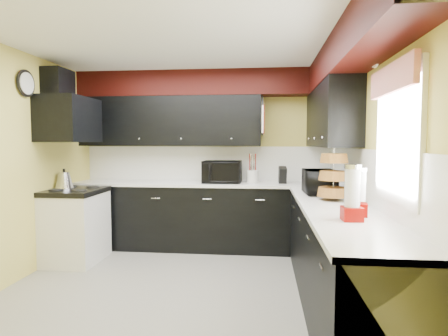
% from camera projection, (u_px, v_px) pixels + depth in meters
% --- Properties ---
extents(ground, '(3.60, 3.60, 0.00)m').
position_uv_depth(ground, '(180.00, 289.00, 3.83)').
color(ground, gray).
rests_on(ground, ground).
extents(wall_back, '(3.60, 0.06, 2.50)m').
position_uv_depth(wall_back, '(206.00, 159.00, 5.53)').
color(wall_back, '#E0C666').
rests_on(wall_back, ground).
extents(wall_right, '(0.06, 3.60, 2.50)m').
position_uv_depth(wall_right, '(365.00, 169.00, 3.55)').
color(wall_right, '#E0C666').
rests_on(wall_right, ground).
extents(wall_left, '(0.06, 3.60, 2.50)m').
position_uv_depth(wall_left, '(11.00, 166.00, 3.93)').
color(wall_left, '#E0C666').
rests_on(wall_left, ground).
extents(ceiling, '(3.60, 3.60, 0.06)m').
position_uv_depth(ceiling, '(178.00, 40.00, 3.65)').
color(ceiling, white).
rests_on(ceiling, wall_back).
extents(cab_back, '(3.60, 0.60, 0.90)m').
position_uv_depth(cab_back, '(203.00, 217.00, 5.29)').
color(cab_back, black).
rests_on(cab_back, ground).
extents(cab_right, '(0.60, 3.00, 0.90)m').
position_uv_depth(cab_right, '(337.00, 260.00, 3.34)').
color(cab_right, black).
rests_on(cab_right, ground).
extents(counter_back, '(3.62, 0.64, 0.04)m').
position_uv_depth(counter_back, '(203.00, 184.00, 5.25)').
color(counter_back, white).
rests_on(counter_back, cab_back).
extents(counter_right, '(0.64, 3.02, 0.04)m').
position_uv_depth(counter_right, '(338.00, 208.00, 3.31)').
color(counter_right, white).
rests_on(counter_right, cab_right).
extents(splash_back, '(3.60, 0.02, 0.50)m').
position_uv_depth(splash_back, '(206.00, 163.00, 5.52)').
color(splash_back, white).
rests_on(splash_back, counter_back).
extents(splash_right, '(0.02, 3.60, 0.50)m').
position_uv_depth(splash_right, '(364.00, 175.00, 3.56)').
color(splash_right, white).
rests_on(splash_right, counter_right).
extents(upper_back, '(2.60, 0.35, 0.70)m').
position_uv_depth(upper_back, '(170.00, 121.00, 5.37)').
color(upper_back, black).
rests_on(upper_back, wall_back).
extents(upper_right, '(0.35, 1.80, 0.70)m').
position_uv_depth(upper_right, '(330.00, 117.00, 4.43)').
color(upper_right, black).
rests_on(upper_right, wall_right).
extents(soffit_back, '(3.60, 0.36, 0.35)m').
position_uv_depth(soffit_back, '(204.00, 84.00, 5.27)').
color(soffit_back, black).
rests_on(soffit_back, wall_back).
extents(soffit_right, '(0.36, 3.24, 0.35)m').
position_uv_depth(soffit_right, '(353.00, 50.00, 3.32)').
color(soffit_right, black).
rests_on(soffit_right, wall_right).
extents(stove, '(0.60, 0.75, 0.86)m').
position_uv_depth(stove, '(76.00, 228.00, 4.70)').
color(stove, white).
rests_on(stove, ground).
extents(cooktop, '(0.62, 0.77, 0.06)m').
position_uv_depth(cooktop, '(75.00, 191.00, 4.67)').
color(cooktop, black).
rests_on(cooktop, stove).
extents(hood, '(0.50, 0.78, 0.55)m').
position_uv_depth(hood, '(69.00, 120.00, 4.61)').
color(hood, black).
rests_on(hood, wall_left).
extents(hood_duct, '(0.24, 0.40, 0.40)m').
position_uv_depth(hood_duct, '(58.00, 85.00, 4.60)').
color(hood_duct, black).
rests_on(hood_duct, wall_left).
extents(window, '(0.03, 0.86, 0.96)m').
position_uv_depth(window, '(398.00, 136.00, 2.64)').
color(window, white).
rests_on(window, wall_right).
extents(valance, '(0.04, 0.88, 0.20)m').
position_uv_depth(valance, '(392.00, 79.00, 2.62)').
color(valance, red).
rests_on(valance, wall_right).
extents(pan_top, '(0.03, 0.22, 0.40)m').
position_uv_depth(pan_top, '(262.00, 106.00, 5.14)').
color(pan_top, black).
rests_on(pan_top, upper_back).
extents(pan_mid, '(0.03, 0.28, 0.46)m').
position_uv_depth(pan_mid, '(262.00, 124.00, 5.03)').
color(pan_mid, black).
rests_on(pan_mid, upper_back).
extents(pan_low, '(0.03, 0.24, 0.42)m').
position_uv_depth(pan_low, '(262.00, 127.00, 5.29)').
color(pan_low, black).
rests_on(pan_low, upper_back).
extents(cut_board, '(0.03, 0.26, 0.35)m').
position_uv_depth(cut_board, '(263.00, 120.00, 4.91)').
color(cut_board, white).
rests_on(cut_board, upper_back).
extents(baskets, '(0.27, 0.27, 0.50)m').
position_uv_depth(baskets, '(334.00, 176.00, 3.64)').
color(baskets, brown).
rests_on(baskets, upper_right).
extents(clock, '(0.03, 0.30, 0.30)m').
position_uv_depth(clock, '(26.00, 83.00, 4.11)').
color(clock, black).
rests_on(clock, wall_left).
extents(deco_plate, '(0.03, 0.24, 0.24)m').
position_uv_depth(deco_plate, '(375.00, 53.00, 3.14)').
color(deco_plate, white).
rests_on(deco_plate, wall_right).
extents(toaster_oven, '(0.54, 0.45, 0.30)m').
position_uv_depth(toaster_oven, '(222.00, 172.00, 5.19)').
color(toaster_oven, black).
rests_on(toaster_oven, counter_back).
extents(microwave, '(0.35, 0.49, 0.26)m').
position_uv_depth(microwave, '(320.00, 182.00, 4.07)').
color(microwave, black).
rests_on(microwave, counter_right).
extents(utensil_crock, '(0.20, 0.20, 0.18)m').
position_uv_depth(utensil_crock, '(253.00, 177.00, 5.15)').
color(utensil_crock, silver).
rests_on(utensil_crock, counter_back).
extents(knife_block, '(0.11, 0.15, 0.22)m').
position_uv_depth(knife_block, '(282.00, 175.00, 5.10)').
color(knife_block, black).
rests_on(knife_block, counter_back).
extents(kettle, '(0.23, 0.23, 0.20)m').
position_uv_depth(kettle, '(64.00, 180.00, 4.75)').
color(kettle, '#ADADB1').
rests_on(kettle, cooktop).
extents(dispenser_a, '(0.14, 0.14, 0.33)m').
position_uv_depth(dispenser_a, '(359.00, 195.00, 2.85)').
color(dispenser_a, maroon).
rests_on(dispenser_a, counter_right).
extents(dispenser_b, '(0.14, 0.14, 0.38)m').
position_uv_depth(dispenser_b, '(352.00, 195.00, 2.68)').
color(dispenser_b, maroon).
rests_on(dispenser_b, counter_right).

